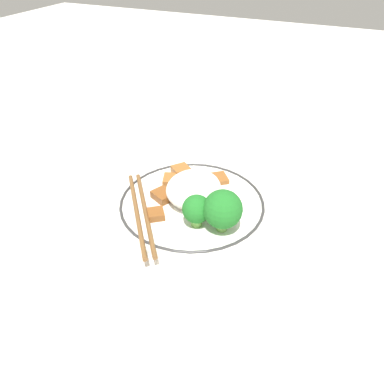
{
  "coord_description": "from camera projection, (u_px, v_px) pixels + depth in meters",
  "views": [
    {
      "loc": [
        -0.44,
        -0.2,
        0.39
      ],
      "look_at": [
        0.0,
        0.0,
        0.04
      ],
      "focal_mm": 35.0,
      "sensor_mm": 36.0,
      "label": 1
    }
  ],
  "objects": [
    {
      "name": "broccoli_back_center",
      "position": [
        223.0,
        209.0,
        0.53
      ],
      "size": [
        0.06,
        0.06,
        0.07
      ],
      "color": "#72AD4C",
      "rests_on": "plate"
    },
    {
      "name": "rice_mound",
      "position": [
        191.0,
        188.0,
        0.6
      ],
      "size": [
        0.1,
        0.09,
        0.04
      ],
      "color": "white",
      "rests_on": "plate"
    },
    {
      "name": "meat_near_back",
      "position": [
        163.0,
        196.0,
        0.61
      ],
      "size": [
        0.04,
        0.04,
        0.01
      ],
      "color": "brown",
      "rests_on": "plate"
    },
    {
      "name": "broccoli_back_left",
      "position": [
        197.0,
        210.0,
        0.54
      ],
      "size": [
        0.04,
        0.04,
        0.05
      ],
      "color": "#72AD4C",
      "rests_on": "plate"
    },
    {
      "name": "chopsticks",
      "position": [
        141.0,
        212.0,
        0.58
      ],
      "size": [
        0.18,
        0.14,
        0.01
      ],
      "color": "brown",
      "rests_on": "plate"
    },
    {
      "name": "meat_near_left",
      "position": [
        156.0,
        214.0,
        0.57
      ],
      "size": [
        0.03,
        0.03,
        0.01
      ],
      "color": "brown",
      "rests_on": "plate"
    },
    {
      "name": "meat_near_right",
      "position": [
        219.0,
        178.0,
        0.66
      ],
      "size": [
        0.04,
        0.04,
        0.01
      ],
      "color": "brown",
      "rests_on": "plate"
    },
    {
      "name": "plate",
      "position": [
        192.0,
        205.0,
        0.61
      ],
      "size": [
        0.24,
        0.24,
        0.02
      ],
      "color": "white",
      "rests_on": "ground_plane"
    },
    {
      "name": "meat_on_rice_edge",
      "position": [
        171.0,
        180.0,
        0.65
      ],
      "size": [
        0.04,
        0.03,
        0.01
      ],
      "color": "#995B28",
      "rests_on": "plate"
    },
    {
      "name": "meat_near_front",
      "position": [
        181.0,
        170.0,
        0.67
      ],
      "size": [
        0.04,
        0.04,
        0.01
      ],
      "color": "#995B28",
      "rests_on": "plate"
    },
    {
      "name": "ground_plane",
      "position": [
        192.0,
        210.0,
        0.62
      ],
      "size": [
        3.0,
        3.0,
        0.0
      ],
      "primitive_type": "plane",
      "color": "silver"
    }
  ]
}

